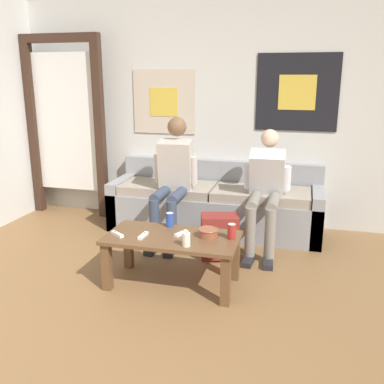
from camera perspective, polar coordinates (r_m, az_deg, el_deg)
name	(u,v)px	position (r m, az deg, el deg)	size (l,w,h in m)	color
ground_plane	(122,370)	(2.77, -9.27, -22.34)	(18.00, 18.00, 0.00)	brown
wall_back	(220,113)	(4.95, 3.77, 10.53)	(10.00, 0.07, 2.55)	silver
door_frame	(65,117)	(5.43, -16.53, 9.53)	(1.00, 0.10, 2.15)	#382319
couch	(215,206)	(4.78, 3.09, -1.83)	(2.31, 0.72, 0.74)	gray
coffee_table	(172,245)	(3.51, -2.64, -7.10)	(1.08, 0.55, 0.43)	brown
person_seated_adult	(173,175)	(4.41, -2.56, 2.24)	(0.47, 0.80, 1.27)	#384256
person_seated_teen	(266,186)	(4.25, 9.79, 0.81)	(0.47, 0.91, 1.16)	gray
backpack	(220,238)	(4.07, 3.70, -6.11)	(0.39, 0.32, 0.42)	maroon
ceramic_bowl	(208,232)	(3.45, 2.16, -5.37)	(0.17, 0.17, 0.07)	brown
pillar_candle	(186,239)	(3.26, -0.77, -6.35)	(0.06, 0.06, 0.12)	silver
drink_can_blue	(170,220)	(3.67, -2.97, -3.71)	(0.07, 0.07, 0.12)	#28479E
drink_can_red	(232,231)	(3.41, 5.30, -5.26)	(0.07, 0.07, 0.12)	maroon
game_controller_near_left	(143,236)	(3.48, -6.53, -5.80)	(0.04, 0.15, 0.03)	white
game_controller_near_right	(181,233)	(3.50, -1.46, -5.54)	(0.09, 0.15, 0.03)	white
game_controller_far_center	(117,234)	(3.54, -9.95, -5.56)	(0.14, 0.11, 0.03)	white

